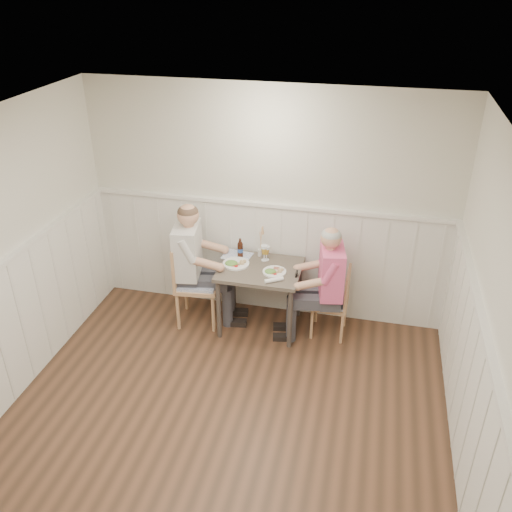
# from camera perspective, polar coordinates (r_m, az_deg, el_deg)

# --- Properties ---
(ground_plane) EXTENTS (4.50, 4.50, 0.00)m
(ground_plane) POSITION_cam_1_polar(r_m,az_deg,el_deg) (4.85, -4.71, -19.76)
(ground_plane) COLOR #422C1D
(room_shell) EXTENTS (4.04, 4.54, 2.60)m
(room_shell) POSITION_cam_1_polar(r_m,az_deg,el_deg) (3.86, -5.60, -4.58)
(room_shell) COLOR beige
(room_shell) RESTS_ON ground
(wainscot) EXTENTS (4.00, 4.49, 1.34)m
(wainscot) POSITION_cam_1_polar(r_m,az_deg,el_deg) (4.87, -2.62, -8.46)
(wainscot) COLOR silver
(wainscot) RESTS_ON ground
(dining_table) EXTENTS (0.87, 0.70, 0.75)m
(dining_table) POSITION_cam_1_polar(r_m,az_deg,el_deg) (5.82, 0.44, -2.15)
(dining_table) COLOR #514740
(dining_table) RESTS_ON ground
(chair_right) EXTENTS (0.39, 0.39, 0.80)m
(chair_right) POSITION_cam_1_polar(r_m,az_deg,el_deg) (5.88, 8.29, -4.57)
(chair_right) COLOR tan
(chair_right) RESTS_ON ground
(chair_left) EXTENTS (0.51, 0.51, 0.98)m
(chair_left) POSITION_cam_1_polar(r_m,az_deg,el_deg) (6.03, -6.71, -2.47)
(chair_left) COLOR tan
(chair_left) RESTS_ON ground
(man_in_pink) EXTENTS (0.67, 0.47, 1.33)m
(man_in_pink) POSITION_cam_1_polar(r_m,az_deg,el_deg) (5.76, 7.37, -3.83)
(man_in_pink) COLOR #3F3F47
(man_in_pink) RESTS_ON ground
(diner_cream) EXTENTS (0.72, 0.50, 1.44)m
(diner_cream) POSITION_cam_1_polar(r_m,az_deg,el_deg) (6.01, -6.65, -1.76)
(diner_cream) COLOR #3F3F47
(diner_cream) RESTS_ON ground
(plate_man) EXTENTS (0.25, 0.25, 0.06)m
(plate_man) POSITION_cam_1_polar(r_m,az_deg,el_deg) (5.68, 1.87, -1.58)
(plate_man) COLOR white
(plate_man) RESTS_ON dining_table
(plate_diner) EXTENTS (0.29, 0.29, 0.07)m
(plate_diner) POSITION_cam_1_polar(r_m,az_deg,el_deg) (5.82, -2.27, -0.73)
(plate_diner) COLOR white
(plate_diner) RESTS_ON dining_table
(beer_glass_a) EXTENTS (0.07, 0.07, 0.17)m
(beer_glass_a) POSITION_cam_1_polar(r_m,az_deg,el_deg) (5.87, 1.12, 0.53)
(beer_glass_a) COLOR silver
(beer_glass_a) RESTS_ON dining_table
(beer_glass_b) EXTENTS (0.07, 0.07, 0.18)m
(beer_glass_b) POSITION_cam_1_polar(r_m,az_deg,el_deg) (5.85, 0.87, 0.60)
(beer_glass_b) COLOR silver
(beer_glass_b) RESTS_ON dining_table
(beer_bottle) EXTENTS (0.06, 0.06, 0.22)m
(beer_bottle) POSITION_cam_1_polar(r_m,az_deg,el_deg) (5.94, -1.67, 0.74)
(beer_bottle) COLOR black
(beer_bottle) RESTS_ON dining_table
(rolled_napkin) EXTENTS (0.19, 0.14, 0.04)m
(rolled_napkin) POSITION_cam_1_polar(r_m,az_deg,el_deg) (5.51, 1.90, -2.53)
(rolled_napkin) COLOR white
(rolled_napkin) RESTS_ON dining_table
(grass_vase) EXTENTS (0.04, 0.04, 0.39)m
(grass_vase) POSITION_cam_1_polar(r_m,az_deg,el_deg) (5.92, 0.42, 1.50)
(grass_vase) COLOR silver
(grass_vase) RESTS_ON dining_table
(gingham_mat) EXTENTS (0.34, 0.28, 0.01)m
(gingham_mat) POSITION_cam_1_polar(r_m,az_deg,el_deg) (6.00, -1.99, 0.03)
(gingham_mat) COLOR #6678B0
(gingham_mat) RESTS_ON dining_table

